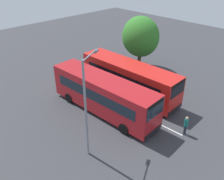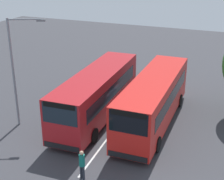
# 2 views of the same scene
# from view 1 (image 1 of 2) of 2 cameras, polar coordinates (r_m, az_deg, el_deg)

# --- Properties ---
(ground_plane) EXTENTS (69.38, 69.38, 0.00)m
(ground_plane) POSITION_cam_1_polar(r_m,az_deg,el_deg) (24.14, 1.38, -3.26)
(ground_plane) COLOR #38383D
(bus_far_left) EXTENTS (11.32, 3.10, 3.43)m
(bus_far_left) POSITION_cam_1_polar(r_m,az_deg,el_deg) (22.08, -2.04, -0.94)
(bus_far_left) COLOR #AD191E
(bus_far_left) RESTS_ON ground
(bus_center_left) EXTENTS (11.28, 2.94, 3.43)m
(bus_center_left) POSITION_cam_1_polar(r_m,az_deg,el_deg) (24.99, 4.03, 2.86)
(bus_center_left) COLOR red
(bus_center_left) RESTS_ON ground
(pedestrian) EXTENTS (0.35, 0.35, 1.73)m
(pedestrian) POSITION_cam_1_polar(r_m,az_deg,el_deg) (20.65, 17.00, -7.67)
(pedestrian) COLOR #232833
(pedestrian) RESTS_ON ground
(street_lamp) EXTENTS (1.24, 2.26, 7.51)m
(street_lamp) POSITION_cam_1_polar(r_m,az_deg,el_deg) (16.31, -5.94, -3.02)
(street_lamp) COLOR gray
(street_lamp) RESTS_ON ground
(depot_tree) EXTENTS (4.77, 4.29, 6.60)m
(depot_tree) POSITION_cam_1_polar(r_m,az_deg,el_deg) (30.74, 6.72, 12.32)
(depot_tree) COLOR #4C3823
(depot_tree) RESTS_ON ground
(lane_stripe_outer_left) EXTENTS (14.17, 0.82, 0.01)m
(lane_stripe_outer_left) POSITION_cam_1_polar(r_m,az_deg,el_deg) (24.14, 1.38, -3.25)
(lane_stripe_outer_left) COLOR silver
(lane_stripe_outer_left) RESTS_ON ground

